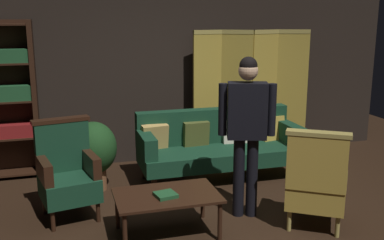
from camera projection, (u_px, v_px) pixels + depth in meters
ground_plane at (214, 229)px, 4.60m from camera, size 10.00×10.00×0.00m
back_wall at (160, 65)px, 6.58m from camera, size 7.20×0.10×2.80m
folding_screen at (250, 93)px, 6.70m from camera, size 1.73×0.32×1.90m
bookshelf at (0, 98)px, 5.83m from camera, size 0.90×0.32×2.05m
velvet_couch at (218, 143)px, 6.01m from camera, size 2.12×0.78×0.88m
coffee_table at (167, 199)px, 4.41m from camera, size 1.00×0.64×0.42m
armchair_gilt_accent at (316, 181)px, 4.54m from camera, size 0.80×0.80×1.04m
armchair_wing_left at (67, 172)px, 4.80m from camera, size 0.68×0.68×1.04m
standing_figure at (247, 122)px, 4.69m from camera, size 0.56×0.32×1.70m
potted_plant at (94, 151)px, 5.54m from camera, size 0.56×0.56×0.85m
book_green_cloth at (166, 195)px, 4.33m from camera, size 0.23×0.22×0.03m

